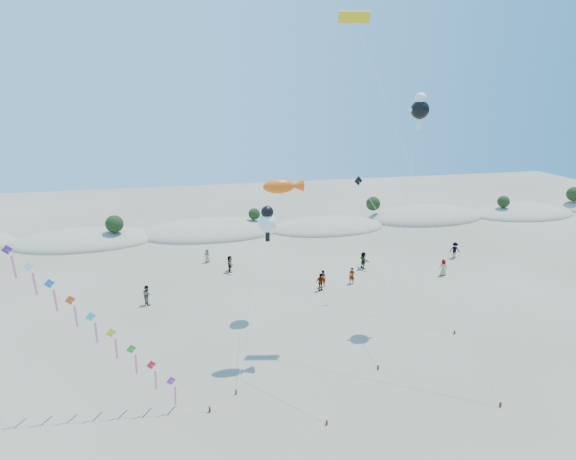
% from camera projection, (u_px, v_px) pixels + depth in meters
% --- Properties ---
extents(dune_ridge, '(145.30, 11.49, 5.57)m').
position_uv_depth(dune_ridge, '(219.00, 232.00, 65.16)').
color(dune_ridge, gray).
rests_on(dune_ridge, ground).
extents(fish_kite, '(2.84, 10.23, 12.66)m').
position_uv_depth(fish_kite, '(283.00, 187.00, 33.28)').
color(fish_kite, '#3F2D1E').
rests_on(fish_kite, ground).
extents(cartoon_kite_low, '(5.08, 12.21, 9.42)m').
position_uv_depth(cartoon_kite_low, '(267.00, 221.00, 39.79)').
color(cartoon_kite_low, '#3F2D1E').
rests_on(cartoon_kite_low, ground).
extents(cartoon_kite_high, '(7.32, 9.38, 18.40)m').
position_uv_depth(cartoon_kite_high, '(420.00, 108.00, 37.82)').
color(cartoon_kite_high, '#3F2D1E').
rests_on(cartoon_kite_high, ground).
extents(parafoil_kite, '(6.08, 15.42, 24.18)m').
position_uv_depth(parafoil_kite, '(357.00, 24.00, 35.41)').
color(parafoil_kite, '#3F2D1E').
rests_on(parafoil_kite, ground).
extents(dark_kite, '(5.16, 10.22, 11.13)m').
position_uv_depth(dark_kite, '(386.00, 225.00, 41.71)').
color(dark_kite, '#3F2D1E').
rests_on(dark_kite, ground).
extents(beachgoers, '(35.01, 11.04, 1.87)m').
position_uv_depth(beachgoers, '(325.00, 266.00, 50.13)').
color(beachgoers, slate).
rests_on(beachgoers, ground).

